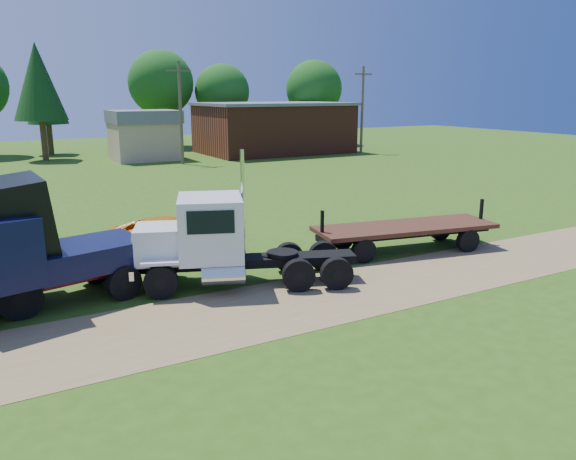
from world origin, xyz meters
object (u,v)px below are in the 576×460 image
flatbed_trailer (405,231)px  white_semi_tractor (213,241)px  orange_pickup (173,236)px  navy_truck (20,262)px

flatbed_trailer → white_semi_tractor: bearing=-168.5°
white_semi_tractor → orange_pickup: size_ratio=1.43×
white_semi_tractor → orange_pickup: 4.49m
white_semi_tractor → flatbed_trailer: 8.47m
navy_truck → orange_pickup: 7.05m
white_semi_tractor → flatbed_trailer: white_semi_tractor is taller
navy_truck → orange_pickup: (5.85, 3.86, -0.80)m
white_semi_tractor → flatbed_trailer: (8.44, 0.16, -0.71)m
orange_pickup → white_semi_tractor: bearing=-171.2°
white_semi_tractor → orange_pickup: white_semi_tractor is taller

